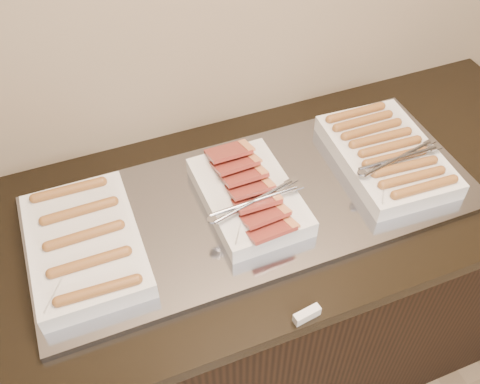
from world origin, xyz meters
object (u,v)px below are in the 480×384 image
at_px(counter, 245,297).
at_px(warming_tray, 256,203).
at_px(dish_left, 85,243).
at_px(dish_center, 249,195).
at_px(dish_right, 387,154).

distance_m(counter, warming_tray, 0.46).
relative_size(warming_tray, dish_left, 3.05).
bearing_deg(dish_center, dish_left, 178.64).
bearing_deg(warming_tray, dish_left, -180.00).
height_order(warming_tray, dish_center, dish_center).
relative_size(dish_left, dish_center, 1.07).
relative_size(counter, warming_tray, 1.72).
bearing_deg(dish_right, dish_center, -176.81).
height_order(warming_tray, dish_right, dish_right).
height_order(counter, dish_right, dish_right).
height_order(dish_center, dish_right, dish_center).
xyz_separation_m(warming_tray, dish_right, (0.40, -0.00, 0.04)).
height_order(dish_left, dish_right, dish_right).
distance_m(counter, dish_left, 0.65).
distance_m(counter, dish_center, 0.50).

